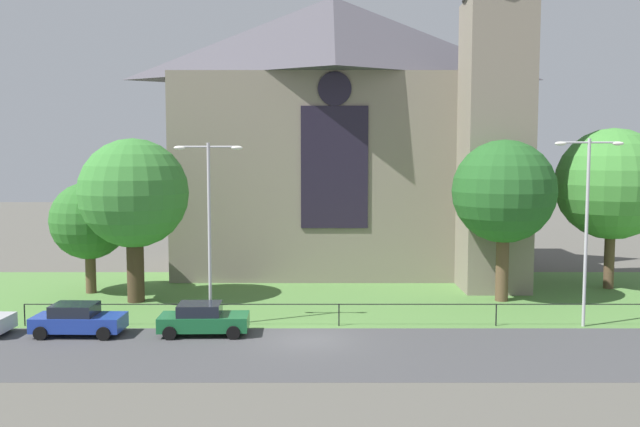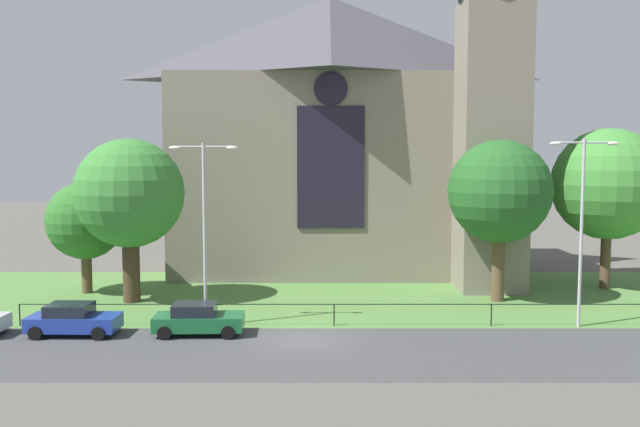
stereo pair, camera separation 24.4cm
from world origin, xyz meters
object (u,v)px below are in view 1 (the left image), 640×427
Objects in this scene: tree_right_far at (611,184)px; streetlamp_near at (208,212)px; tree_left_far at (88,221)px; church_building at (342,131)px; parked_car_blue at (77,320)px; tree_right_near at (503,192)px; tree_left_near at (133,194)px; streetlamp_far at (586,210)px; parked_car_green at (202,319)px.

tree_right_far is 1.12× the size of streetlamp_near.
streetlamp_near reaches higher than tree_left_far.
church_building is 6.13× the size of parked_car_blue.
parked_car_blue is (2.70, -9.89, -3.72)m from tree_left_far.
tree_left_far is at bearing -151.85° from church_building.
tree_right_near is 17.18m from streetlamp_near.
tree_left_near is 1.02× the size of streetlamp_far.
tree_right_far is 32.77m from tree_left_far.
tree_right_far is 1.08× the size of tree_right_near.
tree_left_near reaches higher than parked_car_blue.
tree_right_near is (-7.84, -3.72, -0.29)m from tree_right_far.
streetlamp_far is 2.20× the size of parked_car_blue.
church_building is 6.12× the size of parked_car_green.
streetlamp_near is at bearing -157.98° from tree_right_far.
streetlamp_near is 7.99m from parked_car_blue.
streetlamp_far is at bearing 3.05° from parked_car_green.
streetlamp_near is 5.22m from parked_car_green.
church_building is 3.78× the size of tree_left_far.
tree_right_near reaches higher than streetlamp_far.
parked_car_blue is (-6.03, -1.64, -4.98)m from streetlamp_near.
streetlamp_near is at bearing -159.70° from tree_right_near.
tree_left_near is 4.66m from tree_left_far.
tree_right_far is 32.57m from parked_car_blue.
tree_left_near is at bearing 132.64° from streetlamp_near.
tree_right_near is (21.36, 0.24, 0.11)m from tree_left_near.
tree_left_far is (-15.91, -8.51, -5.80)m from church_building.
tree_left_far is 0.74× the size of streetlamp_far.
tree_left_far reaches higher than parked_car_blue.
tree_left_near reaches higher than tree_left_far.
tree_right_far is at bearing 23.36° from parked_car_green.
parked_car_blue is (-13.21, -18.40, -9.53)m from church_building.
tree_right_far is at bearing 22.02° from streetlamp_near.
streetlamp_far is (18.60, 0.00, 0.11)m from streetlamp_near.
tree_left_near is 0.93× the size of tree_right_far.
tree_right_near is 6.48m from streetlamp_far.
church_building is at bearing 28.15° from tree_left_far.
church_building is 18.79m from streetlamp_near.
church_building reaches higher than streetlamp_far.
tree_left_near is at bearing -138.39° from church_building.
streetlamp_near is at bearing -43.38° from tree_left_far.
tree_left_far is 25.00m from tree_right_near.
parked_car_blue is 5.92m from parked_car_green.
parked_car_green is (5.15, -7.26, -5.53)m from tree_left_near.
tree_right_far is 2.41× the size of parked_car_blue.
church_building is 18.95m from tree_left_far.
streetlamp_near is (5.26, -5.71, -0.55)m from tree_left_near.
church_building is at bearing 55.61° from parked_car_blue.
tree_right_far is at bearing 7.74° from tree_left_near.
streetlamp_near is at bearing 84.23° from parked_car_green.
tree_left_near reaches higher than streetlamp_near.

